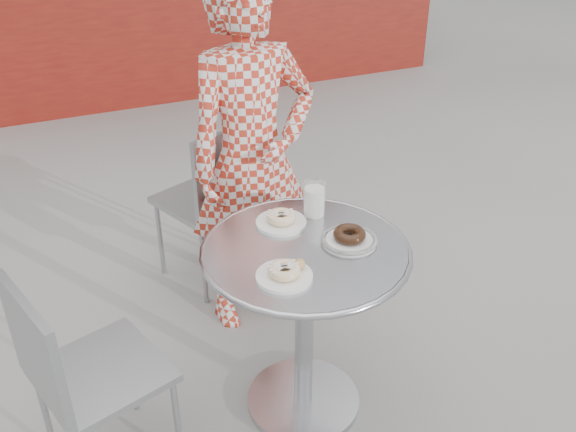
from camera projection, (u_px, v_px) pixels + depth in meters
name	position (u px, v px, depth m)	size (l,w,h in m)	color
ground	(298.00, 412.00, 2.54)	(60.00, 60.00, 0.00)	#9E9B96
bistro_table	(305.00, 291.00, 2.30)	(0.74, 0.74, 0.75)	silver
chair_far	(210.00, 231.00, 3.21)	(0.53, 0.54, 0.86)	#999CA0
chair_left	(106.00, 410.00, 2.22)	(0.49, 0.49, 0.82)	#999CA0
seated_person	(252.00, 159.00, 2.71)	(0.58, 0.38, 1.58)	#B72D1C
plate_far	(281.00, 220.00, 2.34)	(0.19, 0.19, 0.05)	white
plate_near	(285.00, 273.00, 2.05)	(0.18, 0.18, 0.05)	white
plate_checker	(349.00, 238.00, 2.23)	(0.20, 0.20, 0.05)	white
milk_cup	(314.00, 200.00, 2.37)	(0.08, 0.08, 0.13)	white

